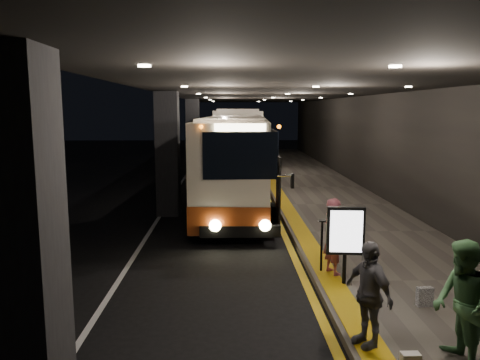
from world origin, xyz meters
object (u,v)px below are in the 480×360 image
object	(u,v)px
coach_second	(234,143)
bag_polka	(425,297)
passenger_boarding	(334,236)
passenger_waiting_green	(462,305)
passenger_waiting_grey	(368,294)
info_sign	(346,233)
stanchion_post	(322,246)
coach_third	(230,131)
coach_main	(237,166)

from	to	relation	value
coach_second	bag_polka	xyz separation A→B (m)	(3.29, -20.15, -1.44)
passenger_boarding	bag_polka	distance (m)	2.32
passenger_waiting_green	passenger_waiting_grey	size ratio (longest dim) A/B	1.10
passenger_boarding	passenger_waiting_grey	world-z (taller)	passenger_boarding
passenger_waiting_green	info_sign	size ratio (longest dim) A/B	1.11
bag_polka	stanchion_post	xyz separation A→B (m)	(-1.56, 1.94, 0.40)
coach_third	passenger_waiting_green	bearing A→B (deg)	-86.03
coach_third	passenger_boarding	xyz separation A→B (m)	(2.14, -34.52, -0.70)
passenger_waiting_grey	stanchion_post	world-z (taller)	passenger_waiting_grey
bag_polka	info_sign	world-z (taller)	info_sign
coach_second	info_sign	xyz separation A→B (m)	(2.06, -19.00, -0.51)
coach_second	bag_polka	distance (m)	20.46
passenger_waiting_green	bag_polka	bearing A→B (deg)	172.31
coach_second	coach_main	bearing A→B (deg)	-91.30
info_sign	stanchion_post	bearing A→B (deg)	117.62
coach_third	passenger_waiting_grey	distance (m)	37.77
passenger_waiting_green	bag_polka	world-z (taller)	passenger_waiting_green
bag_polka	passenger_boarding	bearing A→B (deg)	126.74
coach_main	coach_second	distance (m)	10.62
coach_main	passenger_waiting_grey	world-z (taller)	coach_main
coach_second	bag_polka	world-z (taller)	coach_second
coach_main	coach_second	size ratio (longest dim) A/B	0.94
coach_second	stanchion_post	world-z (taller)	coach_second
passenger_waiting_grey	bag_polka	bearing A→B (deg)	108.36
passenger_boarding	coach_main	bearing A→B (deg)	-8.11
coach_third	passenger_boarding	bearing A→B (deg)	-87.10
passenger_waiting_grey	bag_polka	distance (m)	2.16
coach_third	info_sign	xyz separation A→B (m)	(2.24, -35.16, -0.45)
coach_main	passenger_waiting_green	world-z (taller)	coach_main
passenger_waiting_green	passenger_boarding	bearing A→B (deg)	-163.30
coach_third	bag_polka	size ratio (longest dim) A/B	31.60
passenger_boarding	passenger_waiting_green	xyz separation A→B (m)	(0.96, -3.82, 0.06)
coach_second	passenger_waiting_green	bearing A→B (deg)	-83.54
coach_third	passenger_waiting_green	world-z (taller)	coach_third
info_sign	stanchion_post	distance (m)	1.01
stanchion_post	passenger_boarding	bearing A→B (deg)	-34.80
info_sign	passenger_waiting_green	bearing A→B (deg)	-69.66
passenger_waiting_green	stanchion_post	xyz separation A→B (m)	(-1.18, 3.98, -0.34)
coach_third	info_sign	world-z (taller)	coach_third
coach_main	passenger_waiting_grey	size ratio (longest dim) A/B	6.65
passenger_waiting_green	stanchion_post	distance (m)	4.17
coach_main	passenger_waiting_green	size ratio (longest dim) A/B	6.02
coach_second	coach_third	xyz separation A→B (m)	(-0.18, 16.15, -0.06)
passenger_waiting_green	stanchion_post	bearing A→B (deg)	-160.78
coach_main	info_sign	xyz separation A→B (m)	(2.11, -8.38, -0.38)
coach_third	passenger_waiting_grey	world-z (taller)	coach_third
coach_third	bag_polka	distance (m)	36.49
bag_polka	passenger_waiting_green	bearing A→B (deg)	-100.35
passenger_boarding	bag_polka	bearing A→B (deg)	-165.91
coach_third	passenger_waiting_grey	size ratio (longest dim) A/B	6.83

